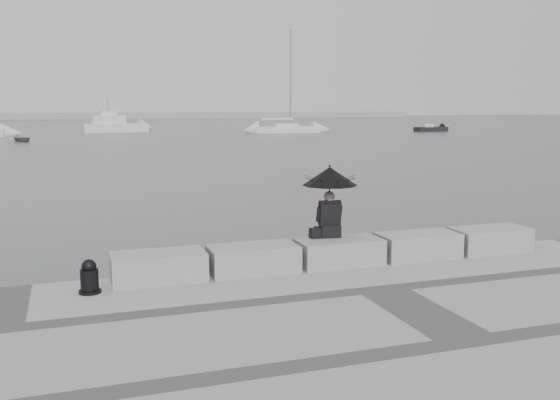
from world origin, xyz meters
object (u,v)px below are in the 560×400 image
object	(u,v)px
sailboat_right	(286,129)
motor_cruiser	(115,125)
mooring_bollard	(89,279)
dinghy	(22,139)
seated_person	(330,186)
small_motorboat	(431,129)

from	to	relation	value
sailboat_right	motor_cruiser	world-z (taller)	sailboat_right
mooring_bollard	dinghy	xyz separation A→B (m)	(-4.35, 55.42, -0.48)
seated_person	small_motorboat	distance (m)	74.91
mooring_bollard	dinghy	size ratio (longest dim) A/B	0.19
sailboat_right	dinghy	distance (m)	32.21
motor_cruiser	small_motorboat	world-z (taller)	motor_cruiser
mooring_bollard	seated_person	bearing A→B (deg)	8.10
dinghy	mooring_bollard	bearing A→B (deg)	-107.25
small_motorboat	motor_cruiser	bearing A→B (deg)	161.67
small_motorboat	dinghy	distance (m)	51.02
mooring_bollard	motor_cruiser	distance (m)	74.03
seated_person	motor_cruiser	world-z (taller)	motor_cruiser
small_motorboat	dinghy	world-z (taller)	small_motorboat
seated_person	mooring_bollard	xyz separation A→B (m)	(-4.46, -0.63, -1.24)
motor_cruiser	seated_person	bearing A→B (deg)	-98.16
seated_person	sailboat_right	distance (m)	68.15
mooring_bollard	small_motorboat	bearing A→B (deg)	53.74
sailboat_right	motor_cruiser	xyz separation A→B (m)	(-20.60, 8.65, 0.38)
sailboat_right	dinghy	xyz separation A→B (m)	(-30.70, -9.74, -0.26)
seated_person	motor_cruiser	size ratio (longest dim) A/B	0.16
sailboat_right	small_motorboat	size ratio (longest dim) A/B	2.82
mooring_bollard	dinghy	world-z (taller)	mooring_bollard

